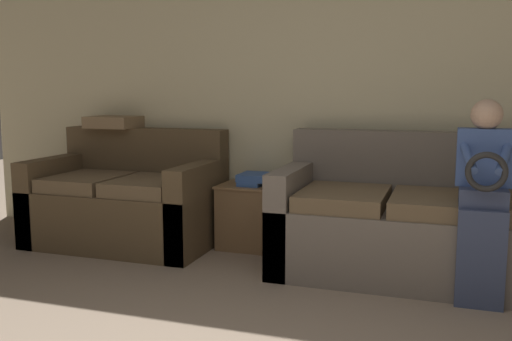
{
  "coord_description": "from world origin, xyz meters",
  "views": [
    {
      "loc": [
        0.72,
        -1.57,
        1.29
      ],
      "look_at": [
        -0.42,
        1.78,
        0.78
      ],
      "focal_mm": 40.0,
      "sensor_mm": 36.0,
      "label": 1
    }
  ],
  "objects": [
    {
      "name": "side_shelf",
      "position": [
        -0.76,
        2.73,
        0.27
      ],
      "size": [
        0.53,
        0.45,
        0.52
      ],
      "color": "brown",
      "rests_on": "ground_plane"
    },
    {
      "name": "couch_side",
      "position": [
        -1.8,
        2.52,
        0.34
      ],
      "size": [
        1.49,
        0.91,
        0.94
      ],
      "color": "brown",
      "rests_on": "ground_plane"
    },
    {
      "name": "child_left_seated",
      "position": [
        0.93,
        2.05,
        0.68
      ],
      "size": [
        0.33,
        0.38,
        1.23
      ],
      "color": "#384260",
      "rests_on": "ground_plane"
    },
    {
      "name": "wall_back",
      "position": [
        0.0,
        3.0,
        1.27
      ],
      "size": [
        6.99,
        0.06,
        2.55
      ],
      "color": "beige",
      "rests_on": "ground_plane"
    },
    {
      "name": "book_stack",
      "position": [
        -0.76,
        2.73,
        0.57
      ],
      "size": [
        0.22,
        0.31,
        0.09
      ],
      "color": "#33569E",
      "rests_on": "side_shelf"
    },
    {
      "name": "throw_pillow",
      "position": [
        -2.09,
        2.84,
        0.99
      ],
      "size": [
        0.42,
        0.42,
        0.1
      ],
      "color": "#846B4C",
      "rests_on": "couch_side"
    },
    {
      "name": "couch_main",
      "position": [
        0.67,
        2.46,
        0.35
      ],
      "size": [
        2.18,
        0.96,
        0.97
      ],
      "color": "#70665B",
      "rests_on": "ground_plane"
    }
  ]
}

